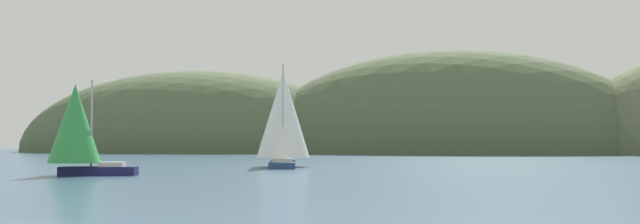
# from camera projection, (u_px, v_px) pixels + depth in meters

# --- Properties ---
(headland_left) EXTENTS (88.24, 44.00, 38.17)m
(headland_left) POSITION_uv_depth(u_px,v_px,m) (191.00, 152.00, 164.47)
(headland_left) COLOR #4C5B3D
(headland_left) RESTS_ON ground_plane
(headland_center) EXTENTS (88.20, 44.00, 44.38)m
(headland_center) POSITION_uv_depth(u_px,v_px,m) (449.00, 153.00, 149.85)
(headland_center) COLOR #4C5B3D
(headland_center) RESTS_ON ground_plane
(sailboat_white_mainsail) EXTENTS (6.71, 9.82, 10.34)m
(sailboat_white_mainsail) POSITION_uv_depth(u_px,v_px,m) (283.00, 117.00, 71.21)
(sailboat_white_mainsail) COLOR navy
(sailboat_white_mainsail) RESTS_ON ground_plane
(sailboat_green_sail) EXTENTS (7.21, 4.89, 7.37)m
(sailboat_green_sail) POSITION_uv_depth(u_px,v_px,m) (77.00, 126.00, 53.51)
(sailboat_green_sail) COLOR #191E4C
(sailboat_green_sail) RESTS_ON ground_plane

